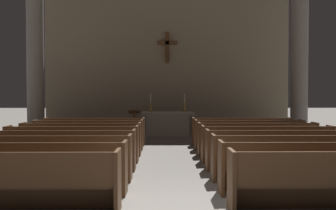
# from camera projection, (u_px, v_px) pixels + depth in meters

# --- Properties ---
(pew_left_row_1) EXTENTS (3.42, 0.50, 0.95)m
(pew_left_row_1) POSITION_uv_depth(u_px,v_px,m) (5.00, 182.00, 5.77)
(pew_left_row_1) COLOR brown
(pew_left_row_1) RESTS_ON ground
(pew_left_row_2) EXTENTS (3.42, 0.50, 0.95)m
(pew_left_row_2) POSITION_uv_depth(u_px,v_px,m) (30.00, 168.00, 6.84)
(pew_left_row_2) COLOR brown
(pew_left_row_2) RESTS_ON ground
(pew_left_row_3) EXTENTS (3.42, 0.50, 0.95)m
(pew_left_row_3) POSITION_uv_depth(u_px,v_px,m) (48.00, 158.00, 7.90)
(pew_left_row_3) COLOR brown
(pew_left_row_3) RESTS_ON ground
(pew_left_row_4) EXTENTS (3.42, 0.50, 0.95)m
(pew_left_row_4) POSITION_uv_depth(u_px,v_px,m) (62.00, 150.00, 8.97)
(pew_left_row_4) COLOR brown
(pew_left_row_4) RESTS_ON ground
(pew_left_row_5) EXTENTS (3.42, 0.50, 0.95)m
(pew_left_row_5) POSITION_uv_depth(u_px,v_px,m) (72.00, 144.00, 10.03)
(pew_left_row_5) COLOR brown
(pew_left_row_5) RESTS_ON ground
(pew_left_row_6) EXTENTS (3.42, 0.50, 0.95)m
(pew_left_row_6) POSITION_uv_depth(u_px,v_px,m) (81.00, 139.00, 11.10)
(pew_left_row_6) COLOR brown
(pew_left_row_6) RESTS_ON ground
(pew_left_row_7) EXTENTS (3.42, 0.50, 0.95)m
(pew_left_row_7) POSITION_uv_depth(u_px,v_px,m) (88.00, 135.00, 12.17)
(pew_left_row_7) COLOR brown
(pew_left_row_7) RESTS_ON ground
(pew_left_row_8) EXTENTS (3.42, 0.50, 0.95)m
(pew_left_row_8) POSITION_uv_depth(u_px,v_px,m) (94.00, 132.00, 13.23)
(pew_left_row_8) COLOR brown
(pew_left_row_8) RESTS_ON ground
(pew_right_row_2) EXTENTS (3.42, 0.50, 0.95)m
(pew_right_row_2) POSITION_uv_depth(u_px,v_px,m) (315.00, 167.00, 6.90)
(pew_right_row_2) COLOR brown
(pew_right_row_2) RESTS_ON ground
(pew_right_row_3) EXTENTS (3.42, 0.50, 0.95)m
(pew_right_row_3) POSITION_uv_depth(u_px,v_px,m) (295.00, 157.00, 7.96)
(pew_right_row_3) COLOR brown
(pew_right_row_3) RESTS_ON ground
(pew_right_row_4) EXTENTS (3.42, 0.50, 0.95)m
(pew_right_row_4) POSITION_uv_depth(u_px,v_px,m) (279.00, 150.00, 9.03)
(pew_right_row_4) COLOR brown
(pew_right_row_4) RESTS_ON ground
(pew_right_row_5) EXTENTS (3.42, 0.50, 0.95)m
(pew_right_row_5) POSITION_uv_depth(u_px,v_px,m) (267.00, 144.00, 10.09)
(pew_right_row_5) COLOR brown
(pew_right_row_5) RESTS_ON ground
(pew_right_row_6) EXTENTS (3.42, 0.50, 0.95)m
(pew_right_row_6) POSITION_uv_depth(u_px,v_px,m) (257.00, 139.00, 11.16)
(pew_right_row_6) COLOR brown
(pew_right_row_6) RESTS_ON ground
(pew_right_row_7) EXTENTS (3.42, 0.50, 0.95)m
(pew_right_row_7) POSITION_uv_depth(u_px,v_px,m) (249.00, 135.00, 12.22)
(pew_right_row_7) COLOR brown
(pew_right_row_7) RESTS_ON ground
(pew_right_row_8) EXTENTS (3.42, 0.50, 0.95)m
(pew_right_row_8) POSITION_uv_depth(u_px,v_px,m) (242.00, 131.00, 13.29)
(pew_right_row_8) COLOR brown
(pew_right_row_8) RESTS_ON ground
(column_left_second) EXTENTS (0.99, 0.99, 6.38)m
(column_left_second) POSITION_uv_depth(u_px,v_px,m) (35.00, 59.00, 15.03)
(column_left_second) COLOR gray
(column_left_second) RESTS_ON ground
(column_right_second) EXTENTS (0.99, 0.99, 6.38)m
(column_right_second) POSITION_uv_depth(u_px,v_px,m) (299.00, 60.00, 15.14)
(column_right_second) COLOR gray
(column_right_second) RESTS_ON ground
(altar) EXTENTS (2.20, 0.90, 1.01)m
(altar) POSITION_uv_depth(u_px,v_px,m) (168.00, 123.00, 16.06)
(altar) COLOR #A8A399
(altar) RESTS_ON ground
(candlestick_left) EXTENTS (0.16, 0.16, 0.74)m
(candlestick_left) POSITION_uv_depth(u_px,v_px,m) (151.00, 106.00, 16.03)
(candlestick_left) COLOR #B79338
(candlestick_left) RESTS_ON altar
(candlestick_right) EXTENTS (0.16, 0.16, 0.74)m
(candlestick_right) POSITION_uv_depth(u_px,v_px,m) (185.00, 106.00, 16.04)
(candlestick_right) COLOR #B79338
(candlestick_right) RESTS_ON altar
(apse_with_cross) EXTENTS (11.37, 0.42, 7.10)m
(apse_with_cross) POSITION_uv_depth(u_px,v_px,m) (167.00, 56.00, 18.18)
(apse_with_cross) COLOR gray
(apse_with_cross) RESTS_ON ground
(lectern) EXTENTS (0.44, 0.36, 1.15)m
(lectern) POSITION_uv_depth(u_px,v_px,m) (134.00, 125.00, 14.84)
(lectern) COLOR brown
(lectern) RESTS_ON ground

